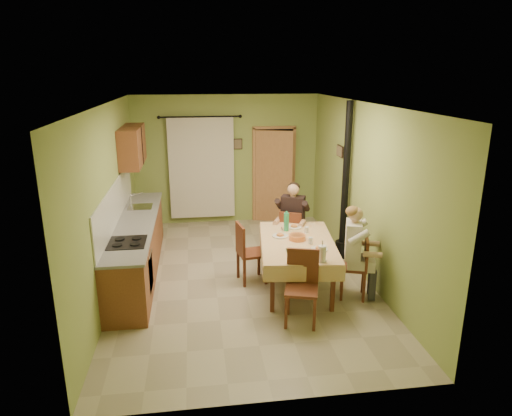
{
  "coord_description": "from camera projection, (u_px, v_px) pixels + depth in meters",
  "views": [
    {
      "loc": [
        -0.72,
        -6.86,
        3.26
      ],
      "look_at": [
        0.25,
        0.1,
        1.15
      ],
      "focal_mm": 32.0,
      "sensor_mm": 36.0,
      "label": 1
    }
  ],
  "objects": [
    {
      "name": "dining_table",
      "position": [
        297.0,
        264.0,
        7.12
      ],
      "size": [
        1.34,
        1.99,
        0.76
      ],
      "rotation": [
        0.0,
        0.0,
        -0.12
      ],
      "color": "#DAAE78",
      "rests_on": "ground"
    },
    {
      "name": "picture_right",
      "position": [
        340.0,
        151.0,
        8.41
      ],
      "size": [
        0.03,
        0.31,
        0.21
      ],
      "primitive_type": "cube",
      "color": "brown",
      "rests_on": "room_shell"
    },
    {
      "name": "man_far",
      "position": [
        293.0,
        213.0,
        7.98
      ],
      "size": [
        0.65,
        0.61,
        1.39
      ],
      "rotation": [
        0.0,
        0.0,
        -0.43
      ],
      "color": "black",
      "rests_on": "chair_far"
    },
    {
      "name": "stove_flue",
      "position": [
        344.0,
        203.0,
        8.07
      ],
      "size": [
        0.24,
        0.24,
        2.8
      ],
      "color": "black",
      "rests_on": "ground"
    },
    {
      "name": "chair_far",
      "position": [
        292.0,
        245.0,
        8.14
      ],
      "size": [
        0.51,
        0.51,
        0.94
      ],
      "rotation": [
        0.0,
        0.0,
        -0.43
      ],
      "color": "#5D2B19",
      "rests_on": "ground"
    },
    {
      "name": "doorway",
      "position": [
        274.0,
        175.0,
        10.14
      ],
      "size": [
        0.96,
        0.29,
        2.15
      ],
      "color": "black",
      "rests_on": "ground"
    },
    {
      "name": "upper_cabinets",
      "position": [
        132.0,
        146.0,
        8.36
      ],
      "size": [
        0.35,
        1.4,
        0.7
      ],
      "primitive_type": "cube",
      "color": "brown",
      "rests_on": "room_shell"
    },
    {
      "name": "chair_near",
      "position": [
        301.0,
        302.0,
        6.11
      ],
      "size": [
        0.53,
        0.53,
        0.99
      ],
      "rotation": [
        0.0,
        0.0,
        2.85
      ],
      "color": "#5D2B19",
      "rests_on": "ground"
    },
    {
      "name": "picture_back",
      "position": [
        238.0,
        144.0,
        9.89
      ],
      "size": [
        0.19,
        0.03,
        0.23
      ],
      "primitive_type": "cube",
      "color": "black",
      "rests_on": "room_shell"
    },
    {
      "name": "tableware",
      "position": [
        300.0,
        240.0,
        6.9
      ],
      "size": [
        0.71,
        1.62,
        0.33
      ],
      "color": "white",
      "rests_on": "dining_table"
    },
    {
      "name": "man_right",
      "position": [
        355.0,
        242.0,
        6.64
      ],
      "size": [
        0.57,
        0.64,
        1.39
      ],
      "rotation": [
        0.0,
        0.0,
        1.26
      ],
      "color": "silver",
      "rests_on": "chair_right"
    },
    {
      "name": "curtain",
      "position": [
        202.0,
        168.0,
        9.86
      ],
      "size": [
        1.7,
        0.07,
        2.22
      ],
      "color": "black",
      "rests_on": "ground"
    },
    {
      "name": "kitchen_run",
      "position": [
        137.0,
        246.0,
        7.56
      ],
      "size": [
        0.64,
        3.64,
        1.56
      ],
      "color": "brown",
      "rests_on": "ground"
    },
    {
      "name": "floor",
      "position": [
        242.0,
        277.0,
        7.54
      ],
      "size": [
        4.0,
        6.0,
        0.01
      ],
      "primitive_type": "cube",
      "color": "tan",
      "rests_on": "ground"
    },
    {
      "name": "chair_left",
      "position": [
        251.0,
        264.0,
        7.32
      ],
      "size": [
        0.49,
        0.49,
        0.98
      ],
      "rotation": [
        0.0,
        0.0,
        -1.39
      ],
      "color": "#5D2B19",
      "rests_on": "ground"
    },
    {
      "name": "chair_right",
      "position": [
        354.0,
        279.0,
        6.81
      ],
      "size": [
        0.48,
        0.48,
        0.93
      ],
      "rotation": [
        0.0,
        0.0,
        1.26
      ],
      "color": "#5D2B19",
      "rests_on": "ground"
    },
    {
      "name": "room_shell",
      "position": [
        241.0,
        169.0,
        7.02
      ],
      "size": [
        4.04,
        6.04,
        2.82
      ],
      "color": "#91A655",
      "rests_on": "ground"
    }
  ]
}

